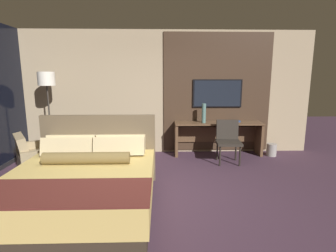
# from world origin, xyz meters

# --- Properties ---
(ground_plane) EXTENTS (16.00, 16.00, 0.00)m
(ground_plane) POSITION_xyz_m (0.00, 0.00, 0.00)
(ground_plane) COLOR #3D2838
(wall_back_tv_panel) EXTENTS (7.20, 0.09, 2.80)m
(wall_back_tv_panel) POSITION_xyz_m (0.20, 2.59, 1.40)
(wall_back_tv_panel) COLOR tan
(wall_back_tv_panel) RESTS_ON ground_plane
(bed) EXTENTS (1.90, 2.11, 1.15)m
(bed) POSITION_xyz_m (-0.93, -0.10, 0.34)
(bed) COLOR #33281E
(bed) RESTS_ON ground_plane
(desk) EXTENTS (1.97, 0.46, 0.75)m
(desk) POSITION_xyz_m (1.42, 2.34, 0.52)
(desk) COLOR brown
(desk) RESTS_ON ground_plane
(tv) EXTENTS (1.13, 0.04, 0.64)m
(tv) POSITION_xyz_m (1.42, 2.52, 1.39)
(tv) COLOR black
(desk_chair) EXTENTS (0.53, 0.52, 0.88)m
(desk_chair) POSITION_xyz_m (1.52, 1.79, 0.52)
(desk_chair) COLOR #28231E
(desk_chair) RESTS_ON ground_plane
(armchair_by_window) EXTENTS (1.18, 1.20, 0.75)m
(armchair_by_window) POSITION_xyz_m (-2.12, 1.30, 0.25)
(armchair_by_window) COLOR #998460
(armchair_by_window) RESTS_ON ground_plane
(floor_lamp) EXTENTS (0.34, 0.34, 1.87)m
(floor_lamp) POSITION_xyz_m (-2.24, 2.05, 1.58)
(floor_lamp) COLOR #282623
(floor_lamp) RESTS_ON ground_plane
(vase_tall) EXTENTS (0.09, 0.09, 0.43)m
(vase_tall) POSITION_xyz_m (1.08, 2.27, 0.97)
(vase_tall) COLOR #4C706B
(vase_tall) RESTS_ON desk
(book) EXTENTS (0.23, 0.16, 0.03)m
(book) POSITION_xyz_m (1.81, 2.37, 0.77)
(book) COLOR navy
(book) RESTS_ON desk
(waste_bin) EXTENTS (0.22, 0.22, 0.28)m
(waste_bin) POSITION_xyz_m (2.63, 2.18, 0.14)
(waste_bin) COLOR gray
(waste_bin) RESTS_ON ground_plane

